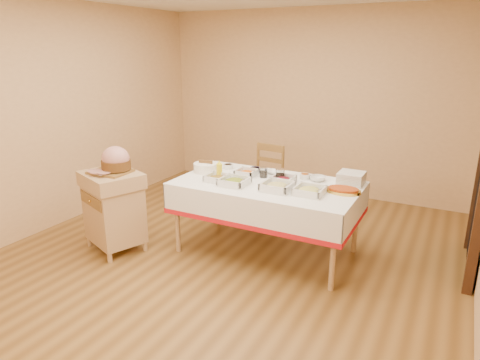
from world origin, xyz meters
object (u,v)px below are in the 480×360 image
object	(u,v)px
brass_platter	(343,190)
dining_table	(267,198)
butcher_cart	(114,206)
dining_chair	(264,181)
preserve_jar_right	(280,175)
plate_stack	(351,178)
mustard_bottle	(219,170)
ham_on_board	(115,162)
bread_basket	(206,167)
preserve_jar_left	(264,173)

from	to	relation	value
brass_platter	dining_table	bearing A→B (deg)	-175.80
butcher_cart	brass_platter	bearing A→B (deg)	18.26
dining_table	brass_platter	size ratio (longest dim) A/B	5.55
butcher_cart	dining_chair	distance (m)	1.84
brass_platter	preserve_jar_right	bearing A→B (deg)	173.42
dining_table	plate_stack	bearing A→B (deg)	24.79
dining_table	plate_stack	xyz separation A→B (m)	(0.75, 0.35, 0.22)
plate_stack	mustard_bottle	bearing A→B (deg)	-161.44
dining_chair	preserve_jar_right	xyz separation A→B (m)	(0.50, -0.73, 0.34)
ham_on_board	bread_basket	size ratio (longest dim) A/B	1.55
dining_table	mustard_bottle	bearing A→B (deg)	-171.52
dining_chair	plate_stack	bearing A→B (deg)	-23.57
butcher_cart	bread_basket	bearing A→B (deg)	46.78
dining_table	preserve_jar_left	bearing A→B (deg)	125.94
dining_table	dining_chair	size ratio (longest dim) A/B	1.98
ham_on_board	butcher_cart	bearing A→B (deg)	-141.89
preserve_jar_right	brass_platter	bearing A→B (deg)	-6.58
dining_table	brass_platter	xyz separation A→B (m)	(0.75, 0.06, 0.18)
butcher_cart	plate_stack	distance (m)	2.45
dining_table	butcher_cart	size ratio (longest dim) A/B	2.17
preserve_jar_left	plate_stack	size ratio (longest dim) A/B	0.45
dining_chair	brass_platter	size ratio (longest dim) A/B	2.81
dining_chair	bread_basket	distance (m)	0.93
dining_table	brass_platter	distance (m)	0.78
ham_on_board	plate_stack	size ratio (longest dim) A/B	1.68
dining_chair	preserve_jar_right	world-z (taller)	dining_chair
preserve_jar_left	mustard_bottle	xyz separation A→B (m)	(-0.40, -0.23, 0.03)
mustard_bottle	preserve_jar_left	bearing A→B (deg)	29.97
ham_on_board	bread_basket	xyz separation A→B (m)	(0.64, 0.69, -0.15)
mustard_bottle	brass_platter	distance (m)	1.27
preserve_jar_left	bread_basket	xyz separation A→B (m)	(-0.65, -0.10, 0.00)
butcher_cart	dining_chair	bearing A→B (deg)	56.22
butcher_cart	preserve_jar_right	world-z (taller)	preserve_jar_right
bread_basket	ham_on_board	bearing A→B (deg)	-132.74
butcher_cart	dining_chair	xyz separation A→B (m)	(1.02, 1.53, -0.00)
brass_platter	mustard_bottle	bearing A→B (deg)	-174.06
dining_table	dining_chair	distance (m)	0.97
ham_on_board	plate_stack	xyz separation A→B (m)	(2.16, 0.99, -0.14)
preserve_jar_right	plate_stack	world-z (taller)	preserve_jar_right
preserve_jar_left	mustard_bottle	world-z (taller)	mustard_bottle
butcher_cart	preserve_jar_left	size ratio (longest dim) A/B	7.62
preserve_jar_left	mustard_bottle	distance (m)	0.46
butcher_cart	dining_chair	world-z (taller)	dining_chair
ham_on_board	brass_platter	xyz separation A→B (m)	(2.16, 0.69, -0.18)
plate_stack	brass_platter	distance (m)	0.30
preserve_jar_right	mustard_bottle	bearing A→B (deg)	-160.62
preserve_jar_right	brass_platter	xyz separation A→B (m)	(0.67, -0.08, -0.03)
preserve_jar_left	mustard_bottle	size ratio (longest dim) A/B	0.58
preserve_jar_left	brass_platter	world-z (taller)	preserve_jar_left
dining_table	preserve_jar_right	distance (m)	0.27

